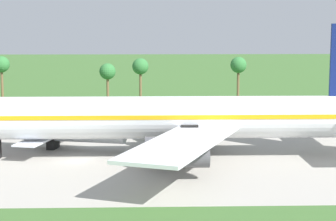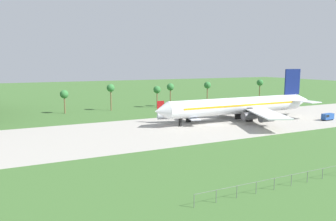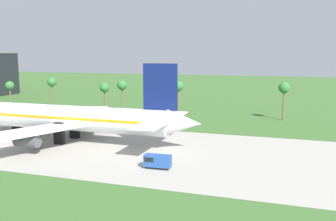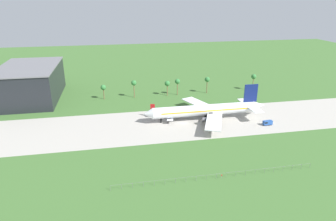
% 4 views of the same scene
% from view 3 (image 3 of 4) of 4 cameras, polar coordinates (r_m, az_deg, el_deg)
% --- Properties ---
extents(ground_plane, '(600.00, 600.00, 0.00)m').
position_cam_3_polar(ground_plane, '(103.68, -23.07, -3.95)').
color(ground_plane, '#3D662D').
extents(taxiway_strip, '(320.00, 44.00, 0.02)m').
position_cam_3_polar(taxiway_strip, '(103.68, -23.07, -3.94)').
color(taxiway_strip, '#A8A399').
rests_on(taxiway_strip, ground_plane).
extents(jet_airliner, '(70.81, 53.80, 19.26)m').
position_cam_3_polar(jet_airliner, '(95.61, -15.80, -1.06)').
color(jet_airliner, white).
rests_on(jet_airliner, ground_plane).
extents(regional_aircraft, '(23.17, 21.07, 8.09)m').
position_cam_3_polar(regional_aircraft, '(112.90, -22.12, -1.53)').
color(regional_aircraft, silver).
rests_on(regional_aircraft, ground_plane).
extents(baggage_tug, '(5.17, 2.25, 2.61)m').
position_cam_3_polar(baggage_tug, '(70.81, -1.73, -7.72)').
color(baggage_tug, black).
rests_on(baggage_tug, ground_plane).
extents(palm_tree_row, '(111.81, 3.60, 12.37)m').
position_cam_3_polar(palm_tree_row, '(139.98, -7.57, 3.66)').
color(palm_tree_row, brown).
rests_on(palm_tree_row, ground_plane).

